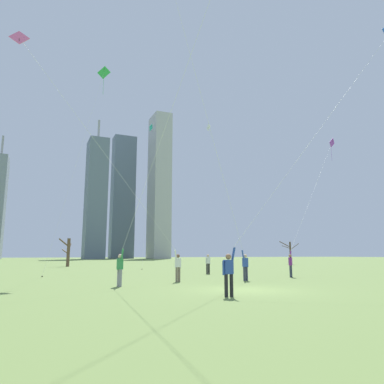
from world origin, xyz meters
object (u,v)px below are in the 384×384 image
kite_flyer_midfield_left_red (232,216)px  kite_flyer_foreground_right_purple (301,235)px  distant_kite_drifting_left_green (100,88)px  bystander_watching_nearby (208,263)px  kite_flyer_midfield_right_pink (159,238)px  distant_kite_low_near_trees_white (210,135)px  distant_kite_high_overhead_teal (150,137)px  kite_flyer_far_back_orange (135,224)px  kite_flyer_midfield_center_blue (290,181)px  bare_tree_left_of_center (68,251)px  bare_tree_far_right_edge (290,252)px

kite_flyer_midfield_left_red → kite_flyer_foreground_right_purple: size_ratio=1.14×
distant_kite_drifting_left_green → bystander_watching_nearby: bearing=-3.8°
kite_flyer_midfield_right_pink → bystander_watching_nearby: bearing=47.6°
kite_flyer_midfield_left_red → distant_kite_low_near_trees_white: bearing=66.0°
distant_kite_low_near_trees_white → distant_kite_high_overhead_teal: (-10.24, -3.14, -2.74)m
kite_flyer_far_back_orange → distant_kite_high_overhead_teal: (8.32, 25.84, 13.48)m
bystander_watching_nearby → kite_flyer_foreground_right_purple: bearing=-41.4°
distant_kite_low_near_trees_white → kite_flyer_midfield_center_blue: bearing=-110.5°
distant_kite_high_overhead_teal → bare_tree_left_of_center: size_ratio=4.93×
kite_flyer_midfield_left_red → bare_tree_left_of_center: 33.79m
distant_kite_low_near_trees_white → distant_kite_high_overhead_teal: distant_kite_low_near_trees_white is taller
kite_flyer_foreground_right_purple → distant_kite_low_near_trees_white: 29.01m
distant_kite_low_near_trees_white → kite_flyer_foreground_right_purple: bearing=-99.6°
kite_flyer_far_back_orange → kite_flyer_midfield_right_pink: 3.61m
distant_kite_drifting_left_green → bare_tree_left_of_center: distant_kite_drifting_left_green is taller
distant_kite_drifting_left_green → bare_tree_far_right_edge: (33.95, 19.73, -12.96)m
bystander_watching_nearby → bare_tree_left_of_center: bearing=110.9°
distant_kite_drifting_left_green → bare_tree_left_of_center: 26.89m
kite_flyer_foreground_right_purple → bare_tree_far_right_edge: size_ratio=3.85×
kite_flyer_midfield_right_pink → kite_flyer_foreground_right_purple: kite_flyer_foreground_right_purple is taller
distant_kite_low_near_trees_white → distant_kite_drifting_left_green: distant_kite_low_near_trees_white is taller
distant_kite_high_overhead_teal → bare_tree_far_right_edge: size_ratio=4.92×
bystander_watching_nearby → kite_flyer_far_back_orange: bearing=-131.2°
distant_kite_high_overhead_teal → bare_tree_left_of_center: distant_kite_high_overhead_teal is taller
kite_flyer_midfield_center_blue → distant_kite_low_near_trees_white: 38.23m
bare_tree_far_right_edge → bare_tree_left_of_center: bearing=173.6°
distant_kite_drifting_left_green → distant_kite_high_overhead_teal: size_ratio=0.91×
bare_tree_left_of_center → kite_flyer_midfield_center_blue: bearing=-80.4°
kite_flyer_foreground_right_purple → bystander_watching_nearby: size_ratio=8.98×
distant_kite_high_overhead_teal → kite_flyer_foreground_right_purple: bearing=-73.2°
distant_kite_low_near_trees_white → bare_tree_left_of_center: (-18.90, 5.39, -17.25)m
distant_kite_low_near_trees_white → bare_tree_left_of_center: size_ratio=5.64×
kite_flyer_foreground_right_purple → kite_flyer_midfield_left_red: bearing=-154.6°
distant_kite_drifting_left_green → kite_flyer_foreground_right_purple: bearing=-20.4°
kite_flyer_foreground_right_purple → distant_kite_drifting_left_green: bearing=159.6°
kite_flyer_far_back_orange → kite_flyer_midfield_center_blue: bearing=-34.4°
kite_flyer_midfield_center_blue → kite_flyer_midfield_left_red: bearing=89.3°
bystander_watching_nearby → bare_tree_left_of_center: 25.91m
kite_flyer_midfield_left_red → distant_kite_drifting_left_green: (-6.72, 9.54, 11.19)m
distant_kite_drifting_left_green → distant_kite_low_near_trees_white: bearing=43.6°
kite_flyer_midfield_center_blue → bare_tree_far_right_edge: 44.30m
kite_flyer_midfield_left_red → kite_flyer_far_back_orange: (-6.24, -1.27, -0.76)m
kite_flyer_far_back_orange → kite_flyer_midfield_left_red: bearing=11.5°
kite_flyer_far_back_orange → bystander_watching_nearby: 13.70m
bare_tree_far_right_edge → distant_kite_drifting_left_green: bearing=-149.8°
distant_kite_low_near_trees_white → distant_kite_drifting_left_green: size_ratio=1.26×
bystander_watching_nearby → bare_tree_far_right_edge: 31.92m
bystander_watching_nearby → kite_flyer_midfield_center_blue: bearing=-100.7°
kite_flyer_midfield_right_pink → kite_flyer_foreground_right_purple: (12.36, 2.40, 0.61)m
bare_tree_far_right_edge → kite_flyer_far_back_orange: bearing=-137.6°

